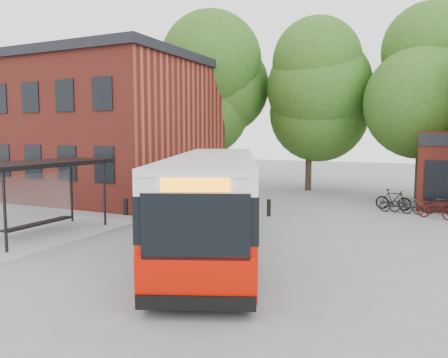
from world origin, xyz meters
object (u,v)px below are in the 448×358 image
at_px(bus_shelter, 43,199).
at_px(bicycle_3, 440,205).
at_px(bicycle_0, 396,205).
at_px(bicycle_4, 436,209).
at_px(bicycle_1, 393,200).
at_px(bicycle_2, 407,204).
at_px(city_bus, 215,201).

height_order(bus_shelter, bicycle_3, bus_shelter).
xyz_separation_m(bicycle_0, bicycle_4, (1.79, -0.89, 0.03)).
distance_m(bicycle_0, bicycle_1, 0.84).
xyz_separation_m(bicycle_2, bicycle_4, (1.29, -0.96, -0.02)).
bearing_deg(bicycle_0, bicycle_4, -109.76).
height_order(bus_shelter, bicycle_0, bus_shelter).
bearing_deg(bicycle_1, bicycle_2, -130.67).
relative_size(city_bus, bicycle_1, 7.07).
bearing_deg(city_bus, bicycle_1, 41.40).
height_order(bicycle_1, bicycle_3, bicycle_1).
distance_m(bus_shelter, bicycle_3, 17.80).
xyz_separation_m(bus_shelter, bicycle_3, (13.59, 11.46, -0.98)).
xyz_separation_m(bicycle_3, bicycle_4, (-0.19, -1.21, -0.03)).
bearing_deg(bicycle_0, bicycle_1, 18.34).
height_order(bicycle_0, bicycle_4, bicycle_4).
distance_m(bicycle_2, bicycle_4, 1.61).
relative_size(city_bus, bicycle_0, 8.05).
bearing_deg(bicycle_0, bus_shelter, 140.45).
distance_m(bicycle_1, bicycle_2, 0.99).
bearing_deg(bus_shelter, bicycle_2, 42.81).
relative_size(city_bus, bicycle_3, 7.99).
bearing_deg(bicycle_3, city_bus, 145.06).
height_order(city_bus, bicycle_2, city_bus).
distance_m(bicycle_0, bicycle_3, 2.00).
relative_size(bus_shelter, city_bus, 0.56).
height_order(bicycle_1, bicycle_2, bicycle_1).
bearing_deg(bicycle_4, city_bus, 162.39).
bearing_deg(bus_shelter, bicycle_4, 37.43).
xyz_separation_m(bicycle_0, bicycle_1, (-0.17, 0.81, 0.12)).
bearing_deg(bicycle_2, bus_shelter, 149.76).
bearing_deg(bicycle_3, bicycle_0, 100.47).
distance_m(bicycle_0, bicycle_2, 0.50).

